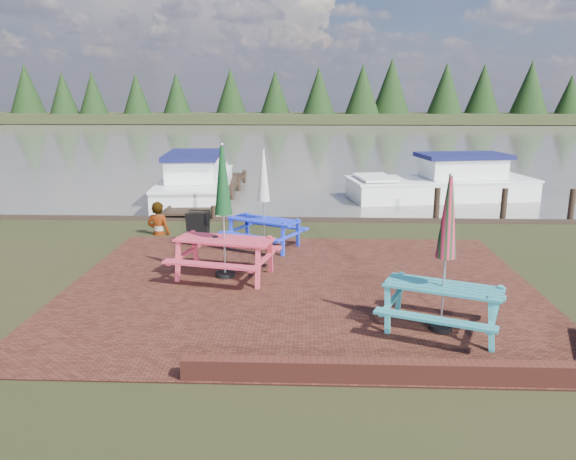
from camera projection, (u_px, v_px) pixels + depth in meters
The scene contains 13 objects.
ground at pixel (299, 307), 9.88m from camera, with size 120.00×120.00×0.00m, color black.
paving at pixel (300, 287), 10.85m from camera, with size 9.00×7.50×0.02m, color #351611.
brick_wall at pixel (458, 366), 7.42m from camera, with size 6.21×1.79×0.30m.
water at pixel (308, 139), 45.79m from camera, with size 120.00×60.00×0.02m, color #4D4A42.
far_treeline at pixel (309, 96), 73.17m from camera, with size 120.00×10.00×8.10m.
picnic_table_teal at pixel (444, 279), 8.68m from camera, with size 2.25×2.15×2.47m.
picnic_table_red at pixel (224, 233), 11.24m from camera, with size 2.28×2.12×2.70m.
picnic_table_blue at pixel (264, 215), 13.48m from camera, with size 2.20×2.12×2.36m.
chalkboard at pixel (198, 228), 13.80m from camera, with size 0.54×0.52×0.85m.
jetty at pixel (212, 191), 20.93m from camera, with size 1.76×9.08×1.00m.
boat_jetty at pixel (196, 184), 20.77m from camera, with size 2.91×7.00×1.98m.
boat_near at pixel (445, 185), 20.88m from camera, with size 7.13×3.53×1.85m.
person at pixel (157, 202), 14.73m from camera, with size 0.64×0.42×1.76m, color gray.
Camera 1 is at (0.16, -9.27, 3.66)m, focal length 35.00 mm.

